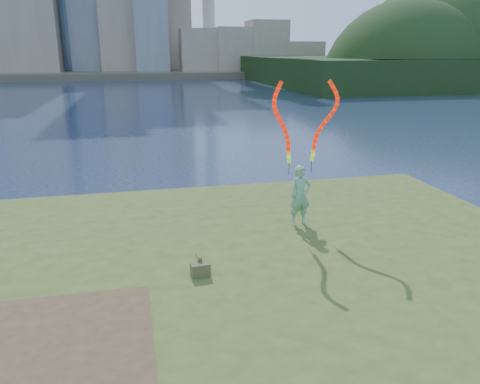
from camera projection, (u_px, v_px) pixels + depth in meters
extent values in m
plane|color=#17233A|center=(173.00, 280.00, 10.87)|extent=(320.00, 320.00, 0.00)
cube|color=#3B4B1A|center=(185.00, 336.00, 8.50)|extent=(20.00, 18.00, 0.30)
cube|color=#3B4B1A|center=(183.00, 315.00, 8.70)|extent=(17.00, 15.00, 0.30)
cube|color=#3B4B1A|center=(181.00, 298.00, 8.82)|extent=(14.00, 12.00, 0.30)
cube|color=#47331E|center=(46.00, 344.00, 7.18)|extent=(3.20, 3.00, 0.02)
cube|color=#4C4737|center=(131.00, 72.00, 99.19)|extent=(320.00, 40.00, 1.20)
cube|color=black|center=(469.00, 69.00, 78.11)|extent=(70.00, 42.00, 4.00)
imported|color=#187A38|center=(300.00, 196.00, 11.88)|extent=(0.61, 0.43, 1.56)
cylinder|color=black|center=(289.00, 168.00, 11.67)|extent=(0.02, 0.02, 0.30)
cylinder|color=black|center=(311.00, 166.00, 11.87)|extent=(0.02, 0.02, 0.30)
cube|color=#454925|center=(200.00, 269.00, 9.33)|extent=(0.39, 0.28, 0.27)
cylinder|color=#454925|center=(199.00, 257.00, 9.44)|extent=(0.11, 0.26, 0.09)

